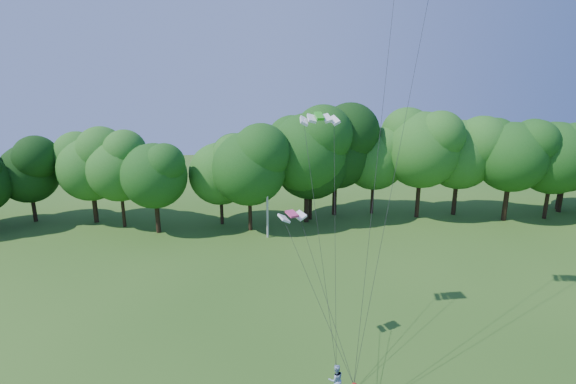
{
  "coord_description": "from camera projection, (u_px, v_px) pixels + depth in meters",
  "views": [
    {
      "loc": [
        -3.0,
        -12.99,
        17.04
      ],
      "look_at": [
        -0.65,
        13.0,
        9.91
      ],
      "focal_mm": 28.0,
      "sensor_mm": 36.0,
      "label": 1
    }
  ],
  "objects": [
    {
      "name": "utility_pole",
      "position": [
        267.0,
        195.0,
        46.01
      ],
      "size": [
        1.79,
        0.22,
        8.93
      ],
      "rotation": [
        0.0,
        0.0,
        -0.06
      ],
      "color": "#B5B6AD",
      "rests_on": "ground"
    },
    {
      "name": "kite_flyer_right",
      "position": [
        336.0,
        379.0,
        24.24
      ],
      "size": [
        0.95,
        0.8,
        1.74
      ],
      "primitive_type": "imported",
      "rotation": [
        0.0,
        0.0,
        3.32
      ],
      "color": "#9FBCDD",
      "rests_on": "ground"
    },
    {
      "name": "kite_green",
      "position": [
        319.0,
        116.0,
        27.6
      ],
      "size": [
        2.44,
        1.21,
        0.45
      ],
      "rotation": [
        0.0,
        0.0,
        0.06
      ],
      "color": "green",
      "rests_on": "ground"
    },
    {
      "name": "kite_pink",
      "position": [
        292.0,
        214.0,
        26.23
      ],
      "size": [
        1.81,
        1.39,
        0.27
      ],
      "rotation": [
        0.0,
        0.0,
        0.42
      ],
      "color": "#CD386F",
      "rests_on": "ground"
    },
    {
      "name": "tree_back_center",
      "position": [
        311.0,
        146.0,
        50.63
      ],
      "size": [
        9.64,
        9.64,
        14.02
      ],
      "color": "#312313",
      "rests_on": "ground"
    },
    {
      "name": "tree_back_east",
      "position": [
        567.0,
        155.0,
        53.87
      ],
      "size": [
        7.83,
        7.83,
        11.39
      ],
      "color": "#3A2B17",
      "rests_on": "ground"
    }
  ]
}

